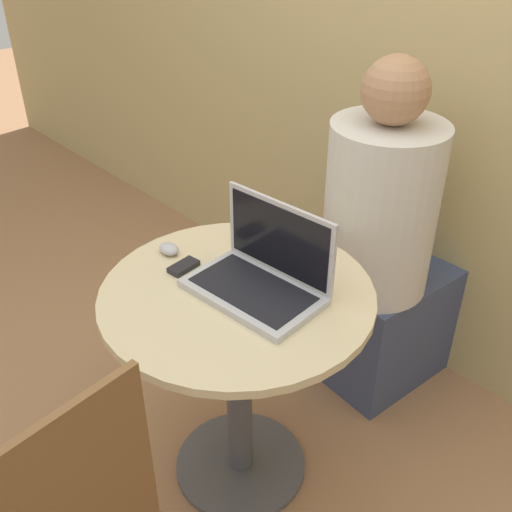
{
  "coord_description": "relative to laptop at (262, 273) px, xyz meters",
  "views": [
    {
      "loc": [
        0.99,
        -0.86,
        1.68
      ],
      "look_at": [
        0.02,
        0.05,
        0.83
      ],
      "focal_mm": 42.0,
      "sensor_mm": 36.0,
      "label": 1
    }
  ],
  "objects": [
    {
      "name": "round_table",
      "position": [
        -0.04,
        -0.05,
        -0.25
      ],
      "size": [
        0.75,
        0.75,
        0.73
      ],
      "color": "#4C4C51",
      "rests_on": "ground_plane"
    },
    {
      "name": "cell_phone",
      "position": [
        -0.22,
        -0.09,
        -0.04
      ],
      "size": [
        0.05,
        0.09,
        0.02
      ],
      "color": "black",
      "rests_on": "round_table"
    },
    {
      "name": "laptop",
      "position": [
        0.0,
        0.0,
        0.0
      ],
      "size": [
        0.38,
        0.25,
        0.24
      ],
      "color": "#B7B7BC",
      "rests_on": "round_table"
    },
    {
      "name": "ground_plane",
      "position": [
        -0.04,
        -0.05,
        -0.78
      ],
      "size": [
        12.0,
        12.0,
        0.0
      ],
      "primitive_type": "plane",
      "color": "#9E704C"
    },
    {
      "name": "back_wall",
      "position": [
        -0.04,
        0.89,
        0.52
      ],
      "size": [
        7.0,
        0.05,
        2.6
      ],
      "color": "tan",
      "rests_on": "ground_plane"
    },
    {
      "name": "person_seated",
      "position": [
        -0.02,
        0.62,
        -0.26
      ],
      "size": [
        0.39,
        0.58,
        1.25
      ],
      "color": "#3D4766",
      "rests_on": "ground_plane"
    },
    {
      "name": "computer_mouse",
      "position": [
        -0.32,
        -0.07,
        -0.04
      ],
      "size": [
        0.07,
        0.05,
        0.03
      ],
      "color": "#B2B2B7",
      "rests_on": "round_table"
    }
  ]
}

